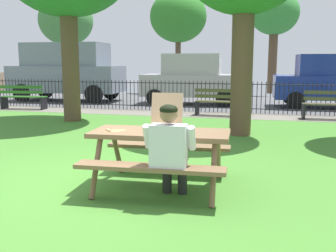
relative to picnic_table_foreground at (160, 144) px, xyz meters
name	(u,v)px	position (x,y,z in m)	size (l,w,h in m)	color
ground	(135,150)	(-1.07, 2.04, -0.61)	(28.00, 11.99, 0.02)	#437E2D
cobblestone_walkway	(189,114)	(-1.07, 7.34, -0.60)	(28.00, 1.40, 0.01)	slate
street_asphalt	(208,102)	(-1.07, 11.44, -0.60)	(28.00, 6.80, 0.01)	#515154
picnic_table_foreground	(160,144)	(0.00, 0.00, 0.00)	(1.88, 1.58, 0.79)	brown
pizza_box_open	(165,123)	(0.03, 0.13, 0.26)	(0.47, 0.53, 0.48)	tan
pizza_slice_on_table	(114,130)	(-0.60, -0.11, 0.18)	(0.26, 0.24, 0.02)	#F0C85B
adult_at_table	(170,149)	(0.26, -0.49, 0.06)	(0.62, 0.61, 1.19)	black
iron_fence_streetside	(193,96)	(-1.07, 8.04, -0.07)	(20.88, 0.03, 1.04)	black
park_bench_left	(23,98)	(-7.04, 7.20, -0.18)	(1.63, 0.61, 0.85)	#2F6724
park_bench_center	(221,103)	(-0.03, 7.20, -0.18)	(1.62, 0.55, 0.85)	brown
park_bench_right	(331,105)	(3.18, 7.20, -0.18)	(1.62, 0.53, 0.85)	brown
parked_car_left	(67,70)	(-7.00, 10.31, 0.71)	(4.78, 2.24, 2.46)	slate
parked_car_center	(192,79)	(-1.53, 10.31, 0.41)	(3.98, 1.98, 1.98)	#B8B3B6
parked_car_right	(336,80)	(3.77, 10.30, 0.41)	(4.47, 2.06, 1.94)	navy
far_tree_left	(66,21)	(-10.44, 16.68, 3.47)	(3.22, 3.22, 5.55)	brown
far_tree_midleft	(178,17)	(-3.57, 16.68, 3.52)	(3.13, 3.13, 5.55)	brown
far_tree_center	(274,15)	(1.57, 16.68, 3.49)	(2.54, 2.54, 5.34)	brown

